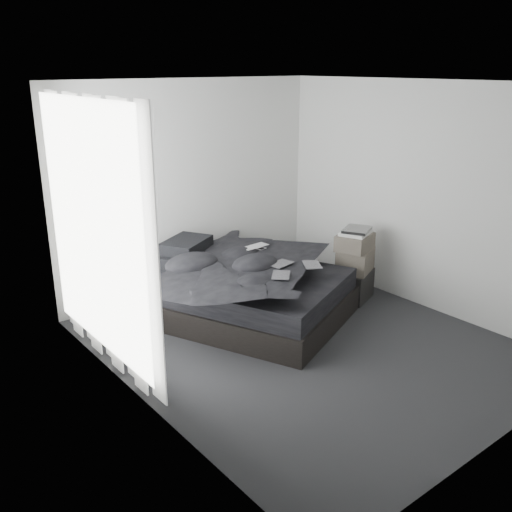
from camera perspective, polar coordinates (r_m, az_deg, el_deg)
floor at (r=6.00m, az=4.82°, el=-8.73°), size 3.60×4.20×0.01m
ceiling at (r=5.33m, az=5.61°, el=16.92°), size 3.60×4.20×0.01m
wall_back at (r=7.14m, az=-6.56°, el=6.81°), size 3.60×0.01×2.60m
wall_left at (r=4.52m, az=-11.60°, el=-0.50°), size 0.01×4.20×2.60m
wall_right at (r=6.86m, az=16.22°, el=5.69°), size 0.01×4.20×2.60m
window_left at (r=5.30m, az=-15.94°, el=2.57°), size 0.02×2.00×2.30m
curtain_left at (r=5.34m, az=-15.38°, el=1.94°), size 0.06×2.12×2.48m
bed at (r=6.53m, az=-1.07°, el=-4.88°), size 2.33×2.60×0.29m
mattress at (r=6.43m, az=-1.08°, el=-2.76°), size 2.24×2.52×0.23m
duvet at (r=6.32m, az=-0.68°, el=-0.83°), size 2.17×2.30×0.25m
pillow_lower at (r=6.75m, az=-7.45°, el=-0.17°), size 0.76×0.65×0.15m
pillow_upper at (r=6.75m, az=-7.00°, el=1.10°), size 0.73×0.65×0.13m
laptop at (r=6.66m, az=0.19°, el=1.43°), size 0.36×0.25×0.03m
comic_a at (r=5.84m, az=2.52°, el=-1.20°), size 0.32×0.32×0.01m
comic_b at (r=6.16m, az=2.50°, el=-0.04°), size 0.30×0.22×0.01m
comic_c at (r=6.16m, az=5.66°, el=-0.08°), size 0.29×0.32×0.01m
side_stand at (r=6.19m, az=-13.98°, el=-5.11°), size 0.35×0.35×0.63m
papers at (r=6.06m, az=-14.10°, el=-2.32°), size 0.27×0.21×0.01m
floor_books at (r=6.31m, az=-8.45°, el=-6.74°), size 0.15×0.20×0.13m
box_lower at (r=7.10m, az=9.63°, el=-2.85°), size 0.59×0.53×0.36m
box_mid at (r=7.00m, az=9.89°, el=-0.41°), size 0.57×0.52×0.28m
box_upper at (r=6.91m, az=9.85°, el=1.39°), size 0.52×0.47×0.19m
art_book_white at (r=6.89m, az=9.93°, el=2.32°), size 0.45×0.41×0.04m
art_book_snake at (r=6.89m, az=10.06°, el=2.61°), size 0.45×0.42×0.03m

